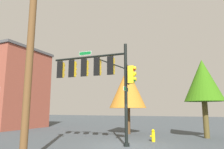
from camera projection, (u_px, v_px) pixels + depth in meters
The scene contains 7 objects.
ground_plane at pixel (127, 146), 12.40m from camera, with size 120.00×120.00×0.00m, color #3D4449.
signal_pole_assembly at pixel (98, 73), 13.87m from camera, with size 6.00×1.01×6.37m.
utility_pole at pixel (30, 57), 8.89m from camera, with size 1.45×1.25×8.59m.
fire_hydrant at pixel (153, 135), 14.30m from camera, with size 0.33×0.24×0.83m.
tree_near at pixel (203, 81), 16.75m from camera, with size 3.06×3.06×6.22m.
tree_mid at pixel (128, 88), 19.48m from camera, with size 3.41×3.41×6.11m.
brick_building at pixel (9, 88), 25.60m from camera, with size 7.33×7.21×9.50m.
Camera 1 is at (-4.54, 12.15, 2.16)m, focal length 33.33 mm.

